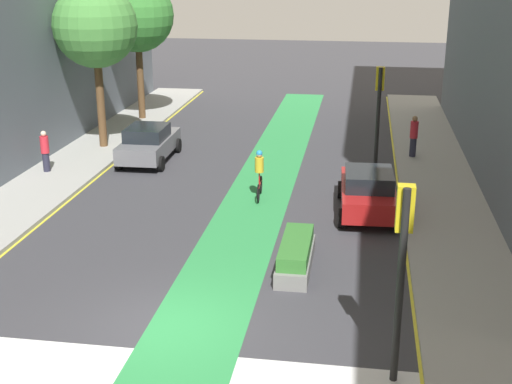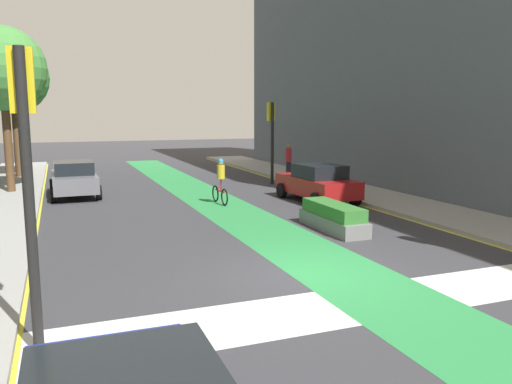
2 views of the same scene
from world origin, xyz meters
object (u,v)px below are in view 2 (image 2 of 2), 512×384
object	(u,v)px
traffic_signal_near_left	(26,144)
median_planter	(333,217)
car_grey_left_far	(74,178)
traffic_signal_far_right	(271,127)
car_red_right_far	(317,183)
street_tree_near	(3,69)
cyclist_in_lane	(220,180)
street_tree_far	(12,78)
pedestrian_sidewalk_right_a	(288,160)

from	to	relation	value
traffic_signal_near_left	median_planter	world-z (taller)	traffic_signal_near_left
traffic_signal_near_left	car_grey_left_far	distance (m)	15.73
traffic_signal_far_right	car_red_right_far	size ratio (longest dim) A/B	0.98
street_tree_near	median_planter	xyz separation A→B (m)	(10.05, -11.52, -5.15)
car_red_right_far	car_grey_left_far	bearing A→B (deg)	151.44
street_tree_near	traffic_signal_far_right	bearing A→B (deg)	-4.47
cyclist_in_lane	street_tree_near	xyz separation A→B (m)	(-8.14, 5.74, 4.58)
street_tree_far	pedestrian_sidewalk_right_a	bearing A→B (deg)	-21.60
car_red_right_far	cyclist_in_lane	xyz separation A→B (m)	(-3.92, 0.94, 0.17)
traffic_signal_near_left	street_tree_near	bearing A→B (deg)	95.46
median_planter	traffic_signal_far_right	bearing A→B (deg)	77.52
traffic_signal_near_left	car_red_right_far	bearing A→B (deg)	44.93
car_red_right_far	median_planter	size ratio (longest dim) A/B	1.42
car_red_right_far	street_tree_near	distance (m)	14.58
traffic_signal_near_left	car_grey_left_far	size ratio (longest dim) A/B	1.09
pedestrian_sidewalk_right_a	street_tree_near	size ratio (longest dim) A/B	0.25
street_tree_near	street_tree_far	bearing A→B (deg)	90.30
car_red_right_far	cyclist_in_lane	world-z (taller)	cyclist_in_lane
traffic_signal_far_right	median_planter	world-z (taller)	traffic_signal_far_right
traffic_signal_far_right	cyclist_in_lane	size ratio (longest dim) A/B	2.27
traffic_signal_near_left	street_tree_far	size ratio (longest dim) A/B	0.63
traffic_signal_near_left	street_tree_far	xyz separation A→B (m)	(-1.66, 23.01, 2.33)
traffic_signal_far_right	cyclist_in_lane	world-z (taller)	traffic_signal_far_right
cyclist_in_lane	street_tree_far	xyz separation A→B (m)	(-8.17, 11.67, 4.57)
traffic_signal_near_left	street_tree_near	size ratio (longest dim) A/B	0.63
traffic_signal_near_left	traffic_signal_far_right	world-z (taller)	traffic_signal_near_left
car_red_right_far	median_planter	xyz separation A→B (m)	(-2.01, -4.83, -0.40)
car_grey_left_far	street_tree_far	world-z (taller)	street_tree_far
traffic_signal_near_left	car_red_right_far	size ratio (longest dim) A/B	1.08
traffic_signal_far_right	street_tree_near	size ratio (longest dim) A/B	0.58
car_red_right_far	median_planter	bearing A→B (deg)	-112.55
traffic_signal_near_left	car_grey_left_far	world-z (taller)	traffic_signal_near_left
traffic_signal_far_right	street_tree_near	distance (m)	12.69
street_tree_near	pedestrian_sidewalk_right_a	bearing A→B (deg)	1.55
car_red_right_far	traffic_signal_near_left	bearing A→B (deg)	-135.07
traffic_signal_far_right	car_grey_left_far	size ratio (longest dim) A/B	0.99
cyclist_in_lane	street_tree_far	world-z (taller)	street_tree_far
median_planter	car_grey_left_far	bearing A→B (deg)	126.61
cyclist_in_lane	street_tree_near	world-z (taller)	street_tree_near
traffic_signal_near_left	pedestrian_sidewalk_right_a	bearing A→B (deg)	54.71
street_tree_near	street_tree_far	world-z (taller)	street_tree_far
car_red_right_far	street_tree_far	bearing A→B (deg)	133.78
traffic_signal_far_right	car_grey_left_far	world-z (taller)	traffic_signal_far_right
car_red_right_far	street_tree_near	world-z (taller)	street_tree_near
street_tree_far	median_planter	world-z (taller)	street_tree_far
traffic_signal_near_left	traffic_signal_far_right	bearing A→B (deg)	56.29
car_grey_left_far	car_red_right_far	bearing A→B (deg)	-28.56
pedestrian_sidewalk_right_a	street_tree_near	bearing A→B (deg)	-178.45
pedestrian_sidewalk_right_a	median_planter	world-z (taller)	pedestrian_sidewalk_right_a
traffic_signal_near_left	traffic_signal_far_right	size ratio (longest dim) A/B	1.09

